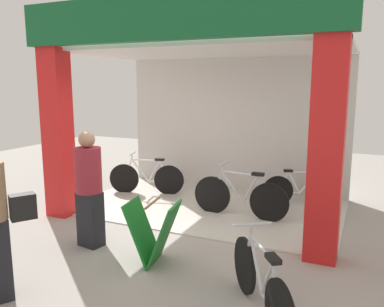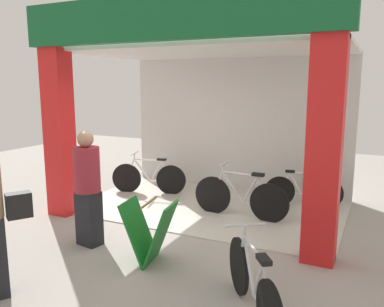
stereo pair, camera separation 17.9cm
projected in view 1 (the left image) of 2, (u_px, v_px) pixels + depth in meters
ground_plane at (173, 233)px, 6.16m from camera, size 17.69×17.69×0.00m
shop_facade at (209, 106)px, 7.18m from camera, size 5.04×3.27×3.55m
bicycle_inside_0 at (240, 196)px, 6.83m from camera, size 1.72×0.47×0.94m
bicycle_inside_1 at (147, 178)px, 8.30m from camera, size 1.55×0.54×0.88m
bicycle_inside_2 at (301, 190)px, 7.49m from camera, size 1.41×0.46×0.79m
bicycle_parked_0 at (260, 284)px, 3.91m from camera, size 0.96×1.33×0.88m
sandwich_board_sign at (153, 233)px, 5.09m from camera, size 0.72×0.60×0.83m
pedestrian_1 at (89, 187)px, 5.56m from camera, size 0.42×0.42×1.66m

